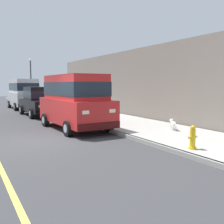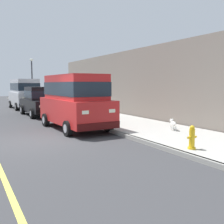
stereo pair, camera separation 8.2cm
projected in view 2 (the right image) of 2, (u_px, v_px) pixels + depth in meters
The scene contains 10 objects.
ground_plane at pixel (37, 141), 9.72m from camera, with size 80.00×80.00×0.00m, color #38383A.
curb at pixel (112, 131), 11.27m from camera, with size 0.16×64.00×0.14m, color gray.
sidewalk at pixel (146, 128), 12.15m from camera, with size 3.60×64.00×0.14m, color #A8A59E.
car_red_van at pixel (75, 99), 12.19m from camera, with size 2.24×4.95×2.52m.
car_black_sedan at pixel (40, 101), 17.52m from camera, with size 2.10×4.63×1.92m.
car_silver_van at pixel (25, 92), 22.40m from camera, with size 2.17×4.92×2.52m.
dog_white at pixel (173, 123), 11.18m from camera, with size 0.41×0.70×0.49m.
fire_hydrant at pixel (192, 138), 7.90m from camera, with size 0.34×0.24×0.72m.
street_lamp at pixel (32, 76), 25.54m from camera, with size 0.36×0.36×4.42m.
building_facade at pixel (123, 84), 17.62m from camera, with size 0.50×20.00×4.22m, color slate.
Camera 2 is at (-2.26, -9.68, 2.09)m, focal length 42.00 mm.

